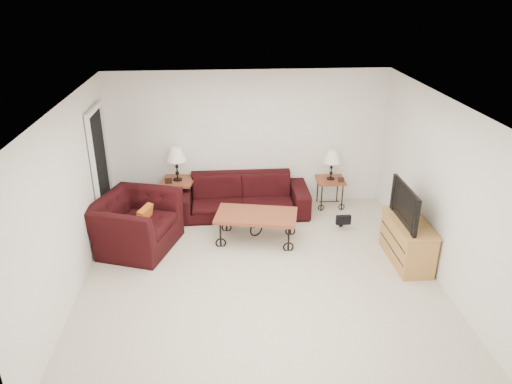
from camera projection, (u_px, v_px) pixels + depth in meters
The scene contains 20 objects.
ground at pixel (260, 275), 7.01m from camera, with size 5.00×5.00×0.00m, color beige.
wall_back at pixel (248, 139), 8.78m from camera, with size 5.00×0.02×2.50m, color white.
wall_front at pixel (284, 314), 4.22m from camera, with size 5.00×0.02×2.50m, color white.
wall_left at pixel (69, 202), 6.33m from camera, with size 0.02×5.00×2.50m, color white.
wall_right at pixel (441, 190), 6.68m from camera, with size 0.02×5.00×2.50m, color white.
ceiling at pixel (260, 104), 6.00m from camera, with size 5.00×5.00×0.00m, color white.
doorway at pixel (101, 172), 7.93m from camera, with size 0.08×0.94×2.04m, color black.
sofa at pixel (242, 196), 8.70m from camera, with size 2.38×0.93×0.69m, color black.
side_table_left at pixel (179, 196), 8.80m from camera, with size 0.57×0.57×0.62m, color brown.
side_table_right at pixel (330, 193), 9.01m from camera, with size 0.50×0.50×0.55m, color brown.
lamp_left at pixel (177, 164), 8.55m from camera, with size 0.35×0.35×0.62m, color black, non-canonical shape.
lamp_right at pixel (332, 165), 8.79m from camera, with size 0.31×0.31×0.55m, color black, non-canonical shape.
photo_frame_left at pixel (168, 181), 8.51m from camera, with size 0.12×0.02×0.10m, color black.
photo_frame_right at pixel (341, 180), 8.75m from camera, with size 0.11×0.01×0.09m, color black.
coffee_table at pixel (256, 227), 7.83m from camera, with size 1.28×0.69×0.48m, color brown.
armchair at pixel (135, 223), 7.58m from camera, with size 1.28×1.12×0.83m, color black.
throw_pillow at pixel (144, 218), 7.51m from camera, with size 0.38×0.10×0.38m, color #CB491A.
tv_stand at pixel (407, 241), 7.23m from camera, with size 0.46×1.10×0.66m, color #B98145.
television at pixel (411, 204), 6.98m from camera, with size 0.99×0.13×0.57m, color black.
backpack at pixel (342, 214), 8.26m from camera, with size 0.38×0.29×0.50m, color black.
Camera 1 is at (-0.51, -5.90, 3.93)m, focal length 34.04 mm.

